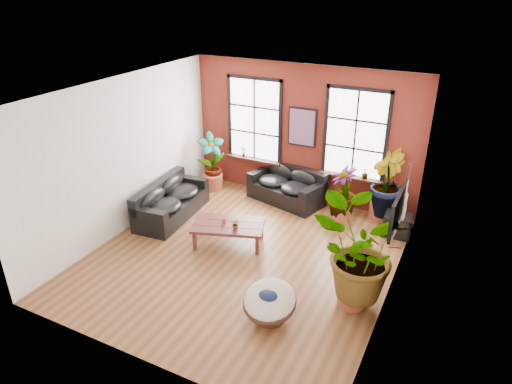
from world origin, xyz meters
TOP-DOWN VIEW (x-y plane):
  - room at (0.00, 0.15)m, footprint 6.04×6.54m
  - sofa_back at (-0.22, 2.87)m, footprint 2.13×1.42m
  - sofa_left at (-2.45, 0.78)m, footprint 1.11×2.26m
  - coffee_table at (-0.53, 0.31)m, footprint 1.74×1.33m
  - papasan_chair at (1.32, -1.52)m, footprint 0.97×0.98m
  - poster at (0.00, 3.18)m, footprint 0.74×0.06m
  - tv_wall_unit at (2.93, 0.60)m, footprint 0.13×1.86m
  - media_box at (2.73, 2.36)m, footprint 0.64×0.54m
  - pot_back_left at (-2.38, 2.64)m, footprint 0.61×0.61m
  - pot_back_right at (2.21, 2.97)m, footprint 0.70×0.70m
  - pot_right_wall at (2.48, -0.51)m, footprint 0.67×0.67m
  - pot_mid at (1.40, 2.44)m, footprint 0.59×0.59m
  - floor_plant_back_left at (-2.38, 2.65)m, footprint 0.89×0.91m
  - floor_plant_back_right at (2.22, 2.97)m, footprint 1.11×1.15m
  - floor_plant_right_wall at (2.48, -0.49)m, footprint 1.87×1.70m
  - floor_plant_mid at (1.37, 2.46)m, footprint 0.98×0.98m
  - table_plant at (-0.28, 0.19)m, footprint 0.21×0.18m
  - sill_plant_left at (-1.65, 3.13)m, footprint 0.17×0.17m
  - sill_plant_right at (1.70, 3.13)m, footprint 0.19×0.19m

SIDE VIEW (x-z plane):
  - pot_mid at x=1.40m, z-range 0.00..0.34m
  - pot_right_wall at x=2.48m, z-range 0.00..0.38m
  - pot_back_right at x=2.21m, z-range 0.00..0.40m
  - pot_back_left at x=-2.38m, z-range 0.00..0.42m
  - media_box at x=2.73m, z-range 0.00..0.51m
  - papasan_chair at x=1.32m, z-range 0.01..0.70m
  - sofa_left at x=-2.45m, z-range -0.04..0.82m
  - sofa_back at x=-0.22m, z-range -0.04..0.85m
  - coffee_table at x=-0.53m, z-range 0.14..0.73m
  - table_plant at x=-0.28m, z-range 0.49..0.72m
  - floor_plant_mid at x=1.37m, z-range 0.14..1.38m
  - floor_plant_back_left at x=-2.38m, z-range 0.15..1.60m
  - floor_plant_back_right at x=2.22m, z-range 0.15..1.79m
  - sill_plant_left at x=-1.65m, z-range 0.90..1.17m
  - sill_plant_right at x=1.70m, z-range 0.90..1.17m
  - floor_plant_right_wall at x=2.48m, z-range 0.16..1.95m
  - tv_wall_unit at x=2.93m, z-range 0.94..2.14m
  - room at x=0.00m, z-range -0.02..3.52m
  - poster at x=0.00m, z-range 1.46..2.44m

